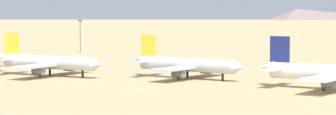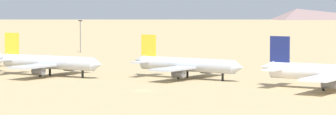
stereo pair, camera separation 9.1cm
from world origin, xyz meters
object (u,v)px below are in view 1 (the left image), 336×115
object	(u,v)px
parked_jet_navy_5	(332,73)
light_pole_east	(80,34)
parked_jet_yellow_4	(186,65)
parked_jet_yellow_3	(48,62)

from	to	relation	value
parked_jet_navy_5	light_pole_east	world-z (taller)	light_pole_east
parked_jet_navy_5	parked_jet_yellow_4	bearing A→B (deg)	172.65
parked_jet_yellow_3	parked_jet_yellow_4	world-z (taller)	parked_jet_yellow_3
parked_jet_navy_5	light_pole_east	xyz separation A→B (m)	(-136.90, 102.21, 3.96)
parked_jet_yellow_4	light_pole_east	size ratio (longest dim) A/B	2.66
parked_jet_navy_5	light_pole_east	size ratio (longest dim) A/B	2.84
parked_jet_yellow_4	parked_jet_yellow_3	bearing A→B (deg)	-156.13
parked_jet_yellow_4	light_pole_east	world-z (taller)	light_pole_east
parked_jet_yellow_4	parked_jet_navy_5	xyz separation A→B (m)	(45.83, -11.54, 0.27)
parked_jet_yellow_4	parked_jet_navy_5	distance (m)	47.26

